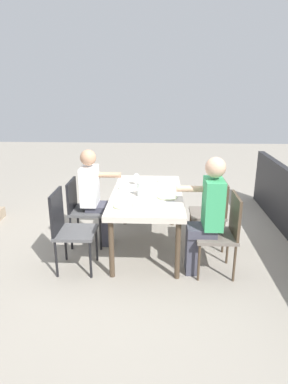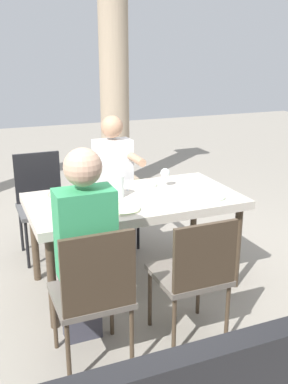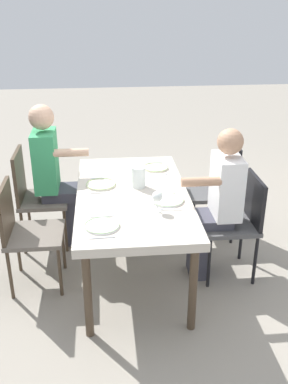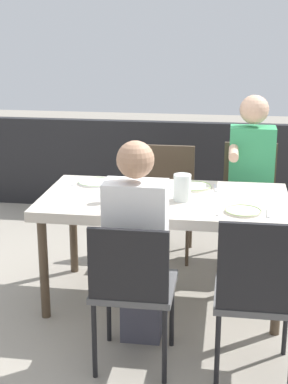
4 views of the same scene
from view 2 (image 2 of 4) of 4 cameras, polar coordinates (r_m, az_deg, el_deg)
name	(u,v)px [view 2 (image 2 of 4)]	position (r m, az deg, el deg)	size (l,w,h in m)	color
ground_plane	(135,282)	(3.75, -1.21, -11.52)	(16.00, 16.00, 0.00)	gray
dining_table	(134,205)	(3.47, -1.29, -1.72)	(1.63, 0.88, 0.75)	beige
chair_west_north	(41,199)	(4.17, -13.09, -0.83)	(0.44, 0.44, 0.94)	#4F4F50
chair_west_south	(94,291)	(2.62, -6.47, -12.50)	(0.44, 0.44, 0.92)	#6A6158
chair_mid_north	(110,192)	(4.31, -4.43, -0.02)	(0.44, 0.44, 0.87)	#4F4F50
chair_mid_south	(194,272)	(2.85, 6.50, -10.13)	(0.44, 0.44, 0.88)	#6A6158
diner_woman_green	(116,181)	(4.09, -3.66, 1.43)	(0.35, 0.49, 1.28)	#3F3F4C
diner_man_white	(84,246)	(2.70, -7.70, -6.94)	(0.35, 0.50, 1.34)	#3F3F4C
stone_column_centre	(114,88)	(5.95, -3.84, 13.19)	(0.50, 0.50, 2.74)	tan
plate_0	(62,195)	(3.54, -10.48, -0.32)	(0.22, 0.22, 0.02)	silver
fork_0	(43,198)	(3.51, -12.86, -0.70)	(0.02, 0.17, 0.01)	silver
spoon_0	(81,193)	(3.57, -8.12, -0.12)	(0.02, 0.17, 0.01)	silver
plate_1	(124,209)	(3.17, -2.65, -2.23)	(0.24, 0.24, 0.02)	silver
fork_1	(103,213)	(3.12, -5.24, -2.69)	(0.02, 0.17, 0.01)	silver
spoon_1	(143,207)	(3.22, -0.14, -1.98)	(0.02, 0.17, 0.01)	silver
plate_2	(142,185)	(3.73, -0.24, 0.96)	(0.25, 0.25, 0.02)	white
wine_glass_2	(165,173)	(3.67, 2.74, 2.40)	(0.08, 0.08, 0.16)	white
fork_2	(125,187)	(3.68, -2.41, 0.61)	(0.02, 0.17, 0.01)	silver
spoon_2	(158,183)	(3.79, 1.86, 1.13)	(0.02, 0.17, 0.01)	silver
plate_3	(209,197)	(3.45, 8.41, -0.66)	(0.24, 0.24, 0.02)	white
fork_3	(192,200)	(3.38, 6.22, -1.06)	(0.02, 0.17, 0.01)	silver
spoon_3	(226,195)	(3.53, 10.51, -0.44)	(0.02, 0.17, 0.01)	silver
water_pitcher	(117,187)	(3.44, -3.51, 0.61)	(0.11, 0.11, 0.17)	white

